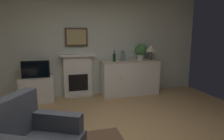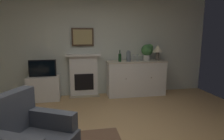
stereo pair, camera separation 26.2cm
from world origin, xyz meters
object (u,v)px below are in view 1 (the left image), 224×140
wine_glass_center (131,56)px  vase_decorative (123,56)px  tv_set (36,69)px  fireplace_unit (78,76)px  wine_bottle (114,57)px  framed_picture (76,37)px  tv_cabinet (37,90)px  wine_glass_left (127,56)px  wine_glass_right (135,56)px  table_lamp (151,50)px  sideboard_cabinet (130,78)px  potted_plant_small (141,50)px

wine_glass_center → vase_decorative: vase_decorative is taller
vase_decorative → tv_set: 2.12m
fireplace_unit → wine_bottle: wine_bottle is taller
framed_picture → tv_cabinet: bearing=-168.0°
wine_glass_left → vase_decorative: bearing=-153.4°
wine_glass_right → tv_set: wine_glass_right is taller
wine_bottle → tv_cabinet: 2.01m
framed_picture → wine_glass_left: framed_picture is taller
table_lamp → wine_glass_right: (-0.43, 0.01, -0.16)m
wine_glass_left → table_lamp: bearing=-2.3°
wine_glass_right → wine_bottle: bearing=-174.3°
table_lamp → vase_decorative: table_lamp is taller
wine_glass_left → vase_decorative: 0.17m
wine_glass_left → wine_glass_right: (0.22, -0.01, 0.00)m
framed_picture → wine_glass_center: bearing=-8.6°
sideboard_cabinet → wine_glass_left: wine_glass_left is taller
tv_set → tv_cabinet: bearing=90.0°
wine_glass_center → wine_glass_right: bearing=-1.1°
fireplace_unit → vase_decorative: vase_decorative is taller
wine_glass_left → sideboard_cabinet: bearing=-18.7°
sideboard_cabinet → fireplace_unit: bearing=172.5°
wine_glass_right → tv_set: size_ratio=0.27×
wine_glass_center → tv_set: 2.38m
wine_bottle → wine_glass_right: size_ratio=1.76×
vase_decorative → tv_set: (-2.10, 0.04, -0.26)m
sideboard_cabinet → wine_glass_center: bearing=20.9°
vase_decorative → potted_plant_small: 0.56m
fireplace_unit → table_lamp: (1.93, -0.18, 0.64)m
sideboard_cabinet → framed_picture: bearing=170.7°
fireplace_unit → wine_glass_right: bearing=-6.3°
framed_picture → tv_cabinet: (-0.97, -0.21, -1.23)m
framed_picture → wine_glass_right: 1.59m
wine_glass_right → vase_decorative: (-0.37, -0.06, 0.02)m
framed_picture → table_lamp: size_ratio=1.38×
wine_glass_left → wine_glass_center: size_ratio=1.00×
vase_decorative → framed_picture: bearing=166.4°
sideboard_cabinet → wine_bottle: (-0.45, -0.05, 0.56)m
fireplace_unit → wine_glass_left: fireplace_unit is taller
wine_glass_right → tv_cabinet: size_ratio=0.22×
fireplace_unit → sideboard_cabinet: bearing=-7.5°
framed_picture → wine_glass_right: (1.50, -0.21, -0.49)m
wine_bottle → wine_glass_right: wine_bottle is taller
table_lamp → tv_cabinet: bearing=179.7°
sideboard_cabinet → tv_cabinet: (-2.33, 0.02, -0.16)m
sideboard_cabinet → potted_plant_small: 0.78m
wine_glass_left → vase_decorative: vase_decorative is taller
sideboard_cabinet → wine_bottle: size_ratio=5.31×
table_lamp → vase_decorative: 0.81m
wine_glass_right → tv_cabinet: (-2.47, 0.00, -0.74)m
framed_picture → fireplace_unit: bearing=-90.0°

